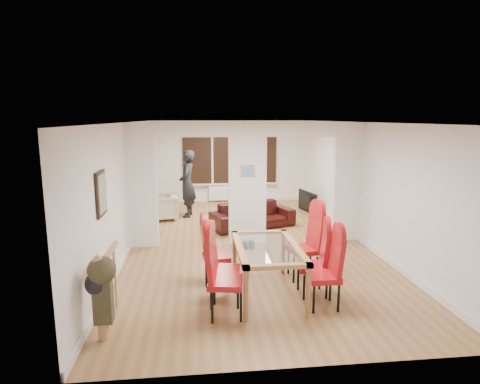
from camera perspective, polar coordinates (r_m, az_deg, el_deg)
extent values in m
cube|color=olive|center=(8.86, 1.02, -7.18)|extent=(5.00, 9.00, 0.01)
cube|color=white|center=(8.55, 1.05, 1.15)|extent=(5.00, 0.18, 2.60)
cube|color=black|center=(12.91, -1.43, 5.23)|extent=(3.00, 0.08, 1.80)
cube|color=white|center=(13.03, -1.39, -0.05)|extent=(1.40, 0.08, 0.50)
sphere|color=orange|center=(11.76, 0.49, 7.89)|extent=(0.36, 0.36, 0.36)
cube|color=gray|center=(6.23, -19.13, -0.18)|extent=(0.04, 0.52, 0.67)
cube|color=#4C8CD8|center=(8.41, 1.14, 3.05)|extent=(0.30, 0.03, 0.25)
imported|color=black|center=(9.99, 1.80, -3.33)|extent=(2.21, 1.45, 0.60)
imported|color=#B9AF9D|center=(10.91, -10.96, -2.15)|extent=(0.86, 0.87, 0.67)
imported|color=black|center=(11.04, -7.50, 1.18)|extent=(0.71, 0.51, 1.83)
imported|color=black|center=(11.72, 9.11, -1.39)|extent=(1.04, 0.36, 0.60)
cylinder|color=#143F19|center=(11.22, 1.73, -1.44)|extent=(0.07, 0.07, 0.28)
imported|color=black|center=(11.19, 1.19, -2.08)|extent=(0.21, 0.21, 0.05)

